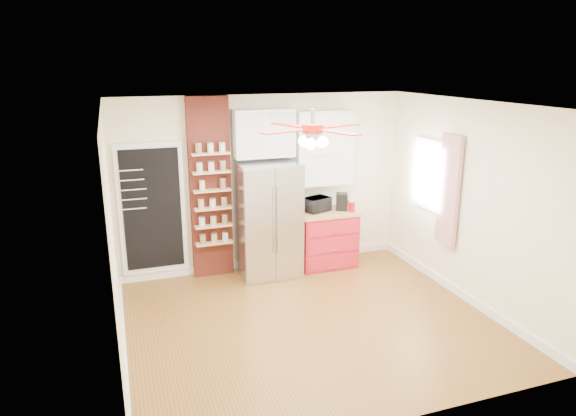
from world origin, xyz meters
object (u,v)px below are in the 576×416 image
object	(u,v)px
canister_left	(352,207)
coffee_maker	(342,202)
pantry_jar_oats	(202,186)
fridge	(268,220)
toaster_oven	(317,204)
ceiling_fan	(313,129)
red_cabinet	(326,238)

from	to	relation	value
canister_left	coffee_maker	bearing A→B (deg)	125.25
pantry_jar_oats	coffee_maker	bearing A→B (deg)	-2.08
fridge	toaster_oven	bearing A→B (deg)	7.22
coffee_maker	canister_left	distance (m)	0.19
ceiling_fan	pantry_jar_oats	bearing A→B (deg)	119.49
coffee_maker	pantry_jar_oats	distance (m)	2.22
fridge	coffee_maker	size ratio (longest dim) A/B	6.58
toaster_oven	pantry_jar_oats	distance (m)	1.83
red_cabinet	coffee_maker	size ratio (longest dim) A/B	3.54
fridge	ceiling_fan	distance (m)	2.25
red_cabinet	toaster_oven	world-z (taller)	toaster_oven
pantry_jar_oats	toaster_oven	bearing A→B (deg)	-0.86
coffee_maker	canister_left	bearing A→B (deg)	-32.02
fridge	canister_left	world-z (taller)	fridge
coffee_maker	canister_left	size ratio (longest dim) A/B	1.73
red_cabinet	pantry_jar_oats	bearing A→B (deg)	177.56
pantry_jar_oats	canister_left	bearing A→B (deg)	-5.76
ceiling_fan	coffee_maker	distance (m)	2.48
red_cabinet	ceiling_fan	size ratio (longest dim) A/B	0.67
red_cabinet	ceiling_fan	distance (m)	2.75
fridge	red_cabinet	world-z (taller)	fridge
coffee_maker	fridge	bearing A→B (deg)	-154.83
canister_left	fridge	bearing A→B (deg)	175.78
fridge	coffee_maker	bearing A→B (deg)	2.44
red_cabinet	coffee_maker	world-z (taller)	coffee_maker
canister_left	ceiling_fan	bearing A→B (deg)	-130.12
fridge	canister_left	xyz separation A→B (m)	(1.34, -0.10, 0.10)
fridge	toaster_oven	size ratio (longest dim) A/B	4.36
toaster_oven	canister_left	world-z (taller)	toaster_oven
ceiling_fan	pantry_jar_oats	xyz separation A→B (m)	(-1.00, 1.76, -0.98)
coffee_maker	canister_left	world-z (taller)	coffee_maker
fridge	canister_left	bearing A→B (deg)	-4.22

